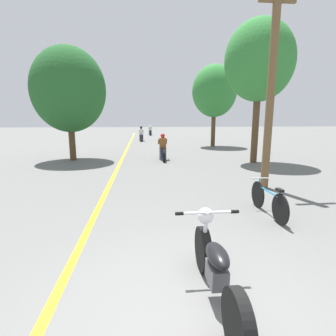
{
  "coord_description": "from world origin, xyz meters",
  "views": [
    {
      "loc": [
        -0.57,
        -2.53,
        2.21
      ],
      "look_at": [
        0.08,
        4.22,
        0.9
      ],
      "focal_mm": 28.0,
      "sensor_mm": 36.0,
      "label": 1
    }
  ],
  "objects_px": {
    "roadside_tree_right_near": "(259,61)",
    "roadside_tree_right_far": "(214,91)",
    "motorcycle_rider_lead": "(163,150)",
    "motorcycle_rider_mid": "(141,135)",
    "roadside_tree_left": "(69,90)",
    "bicycle_parked": "(268,200)",
    "motorcycle_rider_far": "(150,131)",
    "motorcycle_foreground": "(216,267)",
    "utility_pole": "(271,87)"
  },
  "relations": [
    {
      "from": "roadside_tree_right_near",
      "to": "roadside_tree_right_far",
      "type": "xyz_separation_m",
      "value": [
        -0.08,
        7.41,
        -0.65
      ]
    },
    {
      "from": "motorcycle_rider_lead",
      "to": "motorcycle_rider_mid",
      "type": "distance_m",
      "value": 11.41
    },
    {
      "from": "roadside_tree_right_near",
      "to": "roadside_tree_left",
      "type": "relative_size",
      "value": 1.17
    },
    {
      "from": "roadside_tree_right_near",
      "to": "roadside_tree_left",
      "type": "distance_m",
      "value": 9.38
    },
    {
      "from": "roadside_tree_right_far",
      "to": "roadside_tree_left",
      "type": "distance_m",
      "value": 10.79
    },
    {
      "from": "bicycle_parked",
      "to": "motorcycle_rider_mid",
      "type": "bearing_deg",
      "value": 98.5
    },
    {
      "from": "roadside_tree_right_near",
      "to": "motorcycle_rider_mid",
      "type": "xyz_separation_m",
      "value": [
        -5.61,
        12.64,
        -4.25
      ]
    },
    {
      "from": "motorcycle_rider_mid",
      "to": "roadside_tree_left",
      "type": "bearing_deg",
      "value": -107.84
    },
    {
      "from": "motorcycle_rider_mid",
      "to": "motorcycle_rider_far",
      "type": "height_order",
      "value": "motorcycle_rider_mid"
    },
    {
      "from": "roadside_tree_right_far",
      "to": "roadside_tree_right_near",
      "type": "bearing_deg",
      "value": -89.39
    },
    {
      "from": "motorcycle_foreground",
      "to": "motorcycle_rider_far",
      "type": "xyz_separation_m",
      "value": [
        0.15,
        30.73,
        0.08
      ]
    },
    {
      "from": "motorcycle_rider_lead",
      "to": "motorcycle_rider_mid",
      "type": "xyz_separation_m",
      "value": [
        -1.17,
        11.35,
        0.02
      ]
    },
    {
      "from": "roadside_tree_right_near",
      "to": "motorcycle_rider_far",
      "type": "distance_m",
      "value": 21.97
    },
    {
      "from": "roadside_tree_right_near",
      "to": "motorcycle_rider_far",
      "type": "relative_size",
      "value": 3.34
    },
    {
      "from": "motorcycle_rider_lead",
      "to": "motorcycle_rider_far",
      "type": "xyz_separation_m",
      "value": [
        -0.06,
        19.79,
        -0.02
      ]
    },
    {
      "from": "roadside_tree_left",
      "to": "bicycle_parked",
      "type": "bearing_deg",
      "value": -53.03
    },
    {
      "from": "utility_pole",
      "to": "roadside_tree_left",
      "type": "height_order",
      "value": "utility_pole"
    },
    {
      "from": "roadside_tree_right_near",
      "to": "motorcycle_rider_lead",
      "type": "bearing_deg",
      "value": 163.85
    },
    {
      "from": "utility_pole",
      "to": "motorcycle_foreground",
      "type": "distance_m",
      "value": 6.43
    },
    {
      "from": "roadside_tree_right_near",
      "to": "motorcycle_rider_lead",
      "type": "relative_size",
      "value": 3.16
    },
    {
      "from": "motorcycle_rider_far",
      "to": "bicycle_parked",
      "type": "distance_m",
      "value": 28.13
    },
    {
      "from": "motorcycle_rider_mid",
      "to": "utility_pole",
      "type": "bearing_deg",
      "value": -77.06
    },
    {
      "from": "utility_pole",
      "to": "roadside_tree_right_far",
      "type": "distance_m",
      "value": 12.21
    },
    {
      "from": "roadside_tree_left",
      "to": "motorcycle_rider_mid",
      "type": "distance_m",
      "value": 11.97
    },
    {
      "from": "roadside_tree_right_near",
      "to": "motorcycle_foreground",
      "type": "xyz_separation_m",
      "value": [
        -4.66,
        -9.65,
        -4.36
      ]
    },
    {
      "from": "roadside_tree_left",
      "to": "motorcycle_foreground",
      "type": "height_order",
      "value": "roadside_tree_left"
    },
    {
      "from": "roadside_tree_right_far",
      "to": "roadside_tree_left",
      "type": "height_order",
      "value": "roadside_tree_right_far"
    },
    {
      "from": "utility_pole",
      "to": "bicycle_parked",
      "type": "bearing_deg",
      "value": -113.82
    },
    {
      "from": "utility_pole",
      "to": "roadside_tree_right_near",
      "type": "xyz_separation_m",
      "value": [
        1.64,
        4.65,
        1.67
      ]
    },
    {
      "from": "utility_pole",
      "to": "motorcycle_rider_lead",
      "type": "bearing_deg",
      "value": 115.27
    },
    {
      "from": "motorcycle_foreground",
      "to": "bicycle_parked",
      "type": "distance_m",
      "value": 3.31
    },
    {
      "from": "roadside_tree_right_far",
      "to": "motorcycle_rider_far",
      "type": "bearing_deg",
      "value": 107.95
    },
    {
      "from": "utility_pole",
      "to": "motorcycle_foreground",
      "type": "height_order",
      "value": "utility_pole"
    },
    {
      "from": "motorcycle_rider_far",
      "to": "utility_pole",
      "type": "bearing_deg",
      "value": -83.65
    },
    {
      "from": "roadside_tree_right_far",
      "to": "motorcycle_foreground",
      "type": "relative_size",
      "value": 2.94
    },
    {
      "from": "motorcycle_foreground",
      "to": "bicycle_parked",
      "type": "bearing_deg",
      "value": 53.34
    },
    {
      "from": "roadside_tree_left",
      "to": "motorcycle_rider_mid",
      "type": "bearing_deg",
      "value": 72.16
    },
    {
      "from": "motorcycle_rider_far",
      "to": "motorcycle_rider_mid",
      "type": "bearing_deg",
      "value": -97.49
    },
    {
      "from": "roadside_tree_right_near",
      "to": "utility_pole",
      "type": "bearing_deg",
      "value": -109.45
    },
    {
      "from": "roadside_tree_right_near",
      "to": "motorcycle_foreground",
      "type": "relative_size",
      "value": 3.24
    },
    {
      "from": "roadside_tree_left",
      "to": "motorcycle_rider_far",
      "type": "bearing_deg",
      "value": 76.54
    },
    {
      "from": "roadside_tree_right_far",
      "to": "motorcycle_rider_far",
      "type": "relative_size",
      "value": 3.03
    },
    {
      "from": "motorcycle_rider_lead",
      "to": "roadside_tree_right_far",
      "type": "bearing_deg",
      "value": 54.51
    },
    {
      "from": "utility_pole",
      "to": "motorcycle_rider_mid",
      "type": "relative_size",
      "value": 3.04
    },
    {
      "from": "roadside_tree_right_near",
      "to": "motorcycle_rider_far",
      "type": "height_order",
      "value": "roadside_tree_right_near"
    },
    {
      "from": "roadside_tree_right_near",
      "to": "motorcycle_foreground",
      "type": "height_order",
      "value": "roadside_tree_right_near"
    },
    {
      "from": "roadside_tree_right_near",
      "to": "bicycle_parked",
      "type": "relative_size",
      "value": 3.84
    },
    {
      "from": "utility_pole",
      "to": "bicycle_parked",
      "type": "distance_m",
      "value": 3.77
    },
    {
      "from": "roadside_tree_left",
      "to": "bicycle_parked",
      "type": "relative_size",
      "value": 3.27
    },
    {
      "from": "utility_pole",
      "to": "motorcycle_rider_far",
      "type": "height_order",
      "value": "utility_pole"
    }
  ]
}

